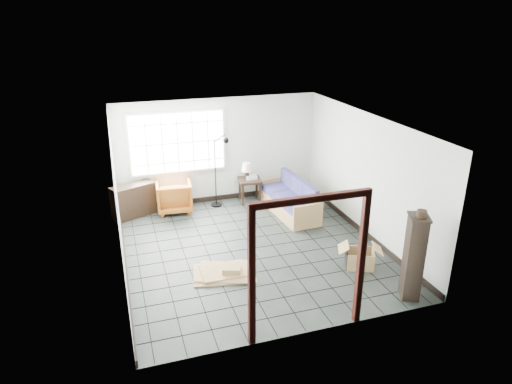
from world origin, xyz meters
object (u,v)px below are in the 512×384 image
object	(u,v)px
armchair	(174,195)
futon_sofa	(292,201)
tall_shelf	(414,257)
side_table	(250,183)

from	to	relation	value
armchair	futon_sofa	bearing A→B (deg)	163.99
tall_shelf	futon_sofa	bearing A→B (deg)	122.57
futon_sofa	side_table	distance (m)	1.24
side_table	tall_shelf	size ratio (longest dim) A/B	0.41
tall_shelf	armchair	bearing A→B (deg)	147.69
futon_sofa	tall_shelf	size ratio (longest dim) A/B	1.32
futon_sofa	armchair	size ratio (longest dim) A/B	2.36
armchair	tall_shelf	bearing A→B (deg)	128.39
side_table	futon_sofa	bearing A→B (deg)	-53.28
armchair	tall_shelf	size ratio (longest dim) A/B	0.56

